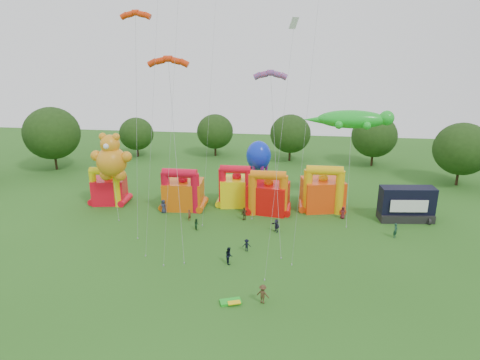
# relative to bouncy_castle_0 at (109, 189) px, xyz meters

# --- Properties ---
(ground) EXTENTS (160.00, 160.00, 0.00)m
(ground) POSITION_rel_bouncy_castle_0_xyz_m (19.09, -26.63, -2.30)
(ground) COLOR #265819
(ground) RESTS_ON ground
(tree_ring) EXTENTS (121.56, 123.64, 12.07)m
(tree_ring) POSITION_rel_bouncy_castle_0_xyz_m (17.94, -26.02, 3.96)
(tree_ring) COLOR #352314
(tree_ring) RESTS_ON ground
(bouncy_castle_0) EXTENTS (5.29, 4.52, 6.02)m
(bouncy_castle_0) POSITION_rel_bouncy_castle_0_xyz_m (0.00, 0.00, 0.00)
(bouncy_castle_0) COLOR red
(bouncy_castle_0) RESTS_ON ground
(bouncy_castle_1) EXTENTS (5.88, 4.83, 6.49)m
(bouncy_castle_1) POSITION_rel_bouncy_castle_0_xyz_m (11.73, -0.54, 0.15)
(bouncy_castle_1) COLOR #E05C0C
(bouncy_castle_1) RESTS_ON ground
(bouncy_castle_2) EXTENTS (5.58, 4.75, 6.57)m
(bouncy_castle_2) POSITION_rel_bouncy_castle_0_xyz_m (19.42, 1.69, 0.20)
(bouncy_castle_2) COLOR yellow
(bouncy_castle_2) RESTS_ON ground
(bouncy_castle_3) EXTENTS (6.20, 5.28, 6.63)m
(bouncy_castle_3) POSITION_rel_bouncy_castle_0_xyz_m (24.34, -0.42, 0.21)
(bouncy_castle_3) COLOR red
(bouncy_castle_3) RESTS_ON ground
(bouncy_castle_4) EXTENTS (6.64, 5.79, 7.10)m
(bouncy_castle_4) POSITION_rel_bouncy_castle_0_xyz_m (32.16, 1.50, 0.38)
(bouncy_castle_4) COLOR #F8410D
(bouncy_castle_4) RESTS_ON ground
(stage_trailer) EXTENTS (7.57, 3.56, 4.81)m
(stage_trailer) POSITION_rel_bouncy_castle_0_xyz_m (43.46, -0.93, 0.01)
(stage_trailer) COLOR black
(stage_trailer) RESTS_ON ground
(teddy_bear_kite) EXTENTS (6.10, 6.66, 11.51)m
(teddy_bear_kite) POSITION_rel_bouncy_castle_0_xyz_m (2.14, -2.67, 3.70)
(teddy_bear_kite) COLOR orange
(teddy_bear_kite) RESTS_ON ground
(gecko_kite) EXTENTS (12.87, 11.25, 14.45)m
(gecko_kite) POSITION_rel_bouncy_castle_0_xyz_m (35.68, 2.17, 7.17)
(gecko_kite) COLOR green
(gecko_kite) RESTS_ON ground
(octopus_kite) EXTENTS (3.83, 11.14, 9.21)m
(octopus_kite) POSITION_rel_bouncy_castle_0_xyz_m (22.36, 5.13, 3.64)
(octopus_kite) COLOR #0E2BD3
(octopus_kite) RESTS_ON ground
(parafoil_kites) EXTENTS (20.10, 10.88, 27.85)m
(parafoil_kites) POSITION_rel_bouncy_castle_0_xyz_m (19.55, -12.36, 8.68)
(parafoil_kites) COLOR red
(parafoil_kites) RESTS_ON ground
(diamond_kites) EXTENTS (19.45, 19.33, 38.72)m
(diamond_kites) POSITION_rel_bouncy_castle_0_xyz_m (19.43, -11.60, 14.51)
(diamond_kites) COLOR red
(diamond_kites) RESTS_ON ground
(folded_kite_bundle) EXTENTS (2.22, 1.62, 0.31)m
(folded_kite_bundle) POSITION_rel_bouncy_castle_0_xyz_m (22.34, -23.70, -2.16)
(folded_kite_bundle) COLOR green
(folded_kite_bundle) RESTS_ON ground
(spectator_0) EXTENTS (1.09, 0.85, 1.97)m
(spectator_0) POSITION_rel_bouncy_castle_0_xyz_m (9.35, -2.75, -1.31)
(spectator_0) COLOR #262B3F
(spectator_0) RESTS_ON ground
(spectator_1) EXTENTS (0.60, 0.69, 1.59)m
(spectator_1) POSITION_rel_bouncy_castle_0_xyz_m (13.74, -4.99, -1.51)
(spectator_1) COLOR maroon
(spectator_1) RESTS_ON ground
(spectator_2) EXTENTS (0.91, 0.94, 1.53)m
(spectator_2) POSITION_rel_bouncy_castle_0_xyz_m (15.38, -7.76, -1.53)
(spectator_2) COLOR #173A1D
(spectator_2) RESTS_ON ground
(spectator_3) EXTENTS (1.05, 0.69, 1.53)m
(spectator_3) POSITION_rel_bouncy_castle_0_xyz_m (22.62, -12.99, -1.54)
(spectator_3) COLOR black
(spectator_3) RESTS_ON ground
(spectator_4) EXTENTS (1.11, 1.05, 1.85)m
(spectator_4) POSITION_rel_bouncy_castle_0_xyz_m (21.28, -3.87, -1.38)
(spectator_4) COLOR #41351A
(spectator_4) RESTS_ON ground
(spectator_5) EXTENTS (1.41, 1.59, 1.75)m
(spectator_5) POSITION_rel_bouncy_castle_0_xyz_m (25.85, -7.16, -1.43)
(spectator_5) COLOR #29243D
(spectator_5) RESTS_ON ground
(spectator_6) EXTENTS (0.97, 0.74, 1.77)m
(spectator_6) POSITION_rel_bouncy_castle_0_xyz_m (34.89, -1.63, -1.41)
(spectator_6) COLOR #5B1A1F
(spectator_6) RESTS_ON ground
(spectator_7) EXTENTS (0.76, 0.84, 1.94)m
(spectator_7) POSITION_rel_bouncy_castle_0_xyz_m (40.89, -6.96, -1.33)
(spectator_7) COLOR #173B2C
(spectator_7) RESTS_ON ground
(spectator_8) EXTENTS (1.03, 1.15, 1.98)m
(spectator_8) POSITION_rel_bouncy_castle_0_xyz_m (21.00, -16.16, -1.31)
(spectator_8) COLOR black
(spectator_8) RESTS_ON ground
(spectator_9) EXTENTS (1.41, 1.07, 1.93)m
(spectator_9) POSITION_rel_bouncy_castle_0_xyz_m (25.33, -23.28, -1.33)
(spectator_9) COLOR #47311C
(spectator_9) RESTS_ON ground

